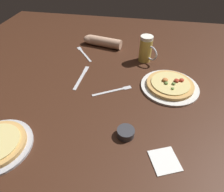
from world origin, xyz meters
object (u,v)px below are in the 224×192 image
Objects in this scene: fork_left at (113,91)px; knife_right at (81,77)px; pizza_plate_far at (170,85)px; fork_spare at (84,53)px; beer_mug_dark at (146,49)px; diner_arm at (101,41)px; napkin_folded at (165,160)px; ramekin_sauce at (126,133)px.

fork_left and knife_right have the same top height.
pizza_plate_far reaches higher than fork_spare.
diner_arm is (-0.34, 0.16, -0.05)m from beer_mug_dark.
fork_spare is (-0.28, 0.37, -0.00)m from fork_left.
beer_mug_dark is at bearing 99.02° from napkin_folded.
napkin_folded is 0.47m from fork_left.
diner_arm is at bearing 117.10° from napkin_folded.
napkin_folded is (0.12, -0.74, -0.08)m from beer_mug_dark.
fork_spare is (-0.38, 0.65, -0.01)m from ramekin_sauce.
pizza_plate_far is at bearing -25.79° from fork_spare.
fork_spare is at bearing 103.61° from knife_right.
pizza_plate_far is 0.65m from diner_arm.
ramekin_sauce is 0.30m from fork_left.
diner_arm is (0.09, 0.14, 0.03)m from fork_spare.
beer_mug_dark is at bearing 66.61° from fork_left.
ramekin_sauce reaches higher than fork_spare.
pizza_plate_far is 1.87× the size of beer_mug_dark.
knife_right is at bearing -76.39° from fork_spare.
diner_arm is at bearing 57.92° from fork_spare.
fork_spare is 0.65× the size of diner_arm.
ramekin_sauce is at bearing -69.66° from fork_left.
fork_left is (-0.15, -0.36, -0.08)m from beer_mug_dark.
ramekin_sauce is at bearing 149.86° from napkin_folded.
napkin_folded is at bearing -62.90° from diner_arm.
fork_left is 0.85× the size of knife_right.
fork_left is at bearing -164.07° from pizza_plate_far.
knife_right is (-0.48, 0.47, -0.00)m from napkin_folded.
ramekin_sauce is (-0.20, -0.37, 0.00)m from pizza_plate_far.
beer_mug_dark is 0.65m from ramekin_sauce.
knife_right is 0.42m from diner_arm.
napkin_folded is 0.55× the size of fork_spare.
diner_arm reaches higher than fork_spare.
pizza_plate_far reaches higher than fork_left.
ramekin_sauce is at bearing -59.69° from fork_spare.
pizza_plate_far reaches higher than napkin_folded.
ramekin_sauce is 0.31× the size of knife_right.
fork_left is at bearing -23.71° from knife_right.
diner_arm is (0.02, 0.42, 0.03)m from knife_right.
pizza_plate_far is 2.96× the size of napkin_folded.
ramekin_sauce is at bearing -69.88° from diner_arm.
ramekin_sauce is 0.76m from fork_spare.
fork_left is 0.55m from diner_arm.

